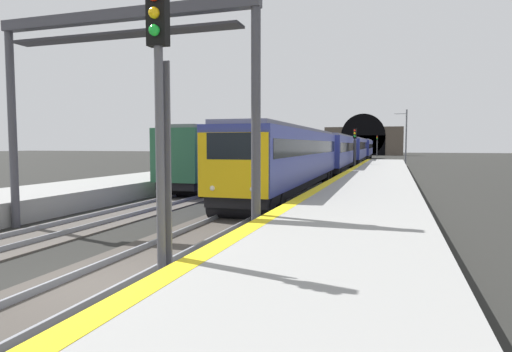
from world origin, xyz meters
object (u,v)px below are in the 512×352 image
at_px(railway_signal_far, 377,144).
at_px(catenary_mast_near, 406,137).
at_px(train_adjacent_platform, 300,150).
at_px(overhead_signal_gantry, 121,65).
at_px(railway_signal_near, 160,118).
at_px(railway_signal_mid, 355,146).
at_px(train_main_approaching, 347,150).

relative_size(railway_signal_far, catenary_mast_near, 0.63).
xyz_separation_m(train_adjacent_platform, overhead_signal_gantry, (-39.73, -2.50, 3.23)).
xyz_separation_m(railway_signal_near, overhead_signal_gantry, (5.19, 4.37, 2.07)).
xyz_separation_m(railway_signal_near, railway_signal_mid, (40.37, 0.00, -0.64)).
relative_size(railway_signal_far, overhead_signal_gantry, 0.54).
distance_m(railway_signal_near, railway_signal_mid, 40.38).
height_order(train_main_approaching, railway_signal_near, railway_signal_near).
distance_m(railway_signal_far, catenary_mast_near, 40.17).
height_order(train_adjacent_platform, overhead_signal_gantry, overhead_signal_gantry).
bearing_deg(railway_signal_near, overhead_signal_gantry, -139.96).
distance_m(train_adjacent_platform, catenary_mast_near, 20.20).
height_order(railway_signal_near, catenary_mast_near, catenary_mast_near).
xyz_separation_m(train_adjacent_platform, railway_signal_far, (55.59, -6.87, 0.76)).
xyz_separation_m(train_main_approaching, railway_signal_near, (-50.19, -1.86, 1.21)).
relative_size(train_main_approaching, train_adjacent_platform, 1.35).
xyz_separation_m(railway_signal_mid, overhead_signal_gantry, (-35.18, 4.37, 2.72)).
height_order(train_main_approaching, train_adjacent_platform, train_adjacent_platform).
relative_size(train_adjacent_platform, railway_signal_far, 12.25).
bearing_deg(railway_signal_far, railway_signal_mid, 0.00).
bearing_deg(catenary_mast_near, railway_signal_mid, 164.73).
distance_m(railway_signal_near, railway_signal_far, 100.52).
bearing_deg(railway_signal_far, train_adjacent_platform, -7.04).
bearing_deg(train_adjacent_platform, catenary_mast_near, -36.47).
distance_m(railway_signal_mid, railway_signal_far, 60.14).
bearing_deg(overhead_signal_gantry, train_main_approaching, -3.18).
height_order(railway_signal_near, railway_signal_far, railway_signal_near).
xyz_separation_m(railway_signal_near, catenary_mast_near, (60.75, -5.56, 0.64)).
bearing_deg(railway_signal_far, catenary_mast_near, 7.96).
height_order(railway_signal_near, overhead_signal_gantry, overhead_signal_gantry).
relative_size(train_main_approaching, railway_signal_mid, 18.07).
distance_m(railway_signal_mid, overhead_signal_gantry, 35.55).
bearing_deg(railway_signal_far, overhead_signal_gantry, -2.62).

